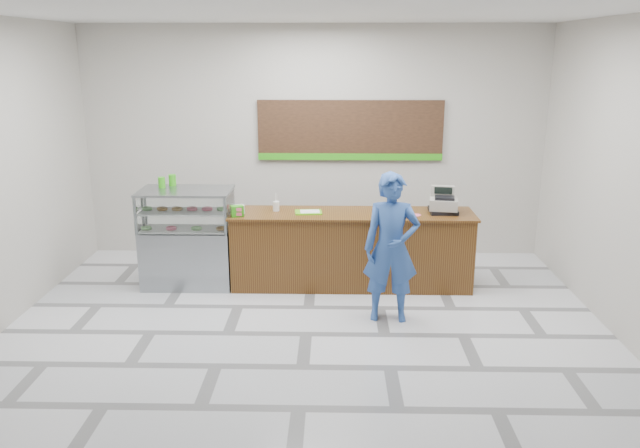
{
  "coord_description": "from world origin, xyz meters",
  "views": [
    {
      "loc": [
        0.31,
        -6.49,
        3.13
      ],
      "look_at": [
        0.14,
        0.9,
        1.05
      ],
      "focal_mm": 35.0,
      "sensor_mm": 36.0,
      "label": 1
    }
  ],
  "objects_px": {
    "sales_counter": "(351,249)",
    "serving_tray": "(309,212)",
    "display_case": "(188,237)",
    "cash_register": "(443,203)",
    "customer": "(391,248)"
  },
  "relations": [
    {
      "from": "sales_counter",
      "to": "serving_tray",
      "type": "distance_m",
      "value": 0.78
    },
    {
      "from": "display_case",
      "to": "cash_register",
      "type": "distance_m",
      "value": 3.47
    },
    {
      "from": "display_case",
      "to": "serving_tray",
      "type": "distance_m",
      "value": 1.68
    },
    {
      "from": "customer",
      "to": "display_case",
      "type": "bearing_deg",
      "value": 160.36
    },
    {
      "from": "cash_register",
      "to": "customer",
      "type": "xyz_separation_m",
      "value": [
        -0.78,
        -1.13,
        -0.27
      ]
    },
    {
      "from": "sales_counter",
      "to": "serving_tray",
      "type": "height_order",
      "value": "serving_tray"
    },
    {
      "from": "cash_register",
      "to": "serving_tray",
      "type": "height_order",
      "value": "cash_register"
    },
    {
      "from": "cash_register",
      "to": "customer",
      "type": "bearing_deg",
      "value": -116.0
    },
    {
      "from": "sales_counter",
      "to": "serving_tray",
      "type": "xyz_separation_m",
      "value": [
        -0.58,
        -0.02,
        0.52
      ]
    },
    {
      "from": "sales_counter",
      "to": "display_case",
      "type": "xyz_separation_m",
      "value": [
        -2.22,
        -0.0,
        0.16
      ]
    },
    {
      "from": "display_case",
      "to": "customer",
      "type": "height_order",
      "value": "customer"
    },
    {
      "from": "display_case",
      "to": "sales_counter",
      "type": "bearing_deg",
      "value": 0.0
    },
    {
      "from": "serving_tray",
      "to": "cash_register",
      "type": "bearing_deg",
      "value": -3.36
    },
    {
      "from": "display_case",
      "to": "serving_tray",
      "type": "relative_size",
      "value": 3.55
    },
    {
      "from": "display_case",
      "to": "cash_register",
      "type": "relative_size",
      "value": 3.1
    }
  ]
}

